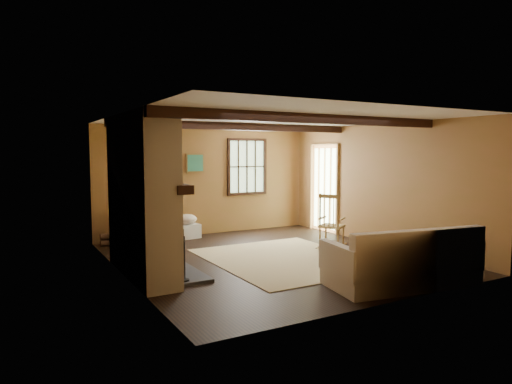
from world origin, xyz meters
TOP-DOWN VIEW (x-y plane):
  - ground at (0.00, 0.00)m, footprint 5.50×5.50m
  - room_envelope at (0.22, 0.26)m, footprint 5.02×5.52m
  - fireplace at (-2.23, -0.00)m, footprint 1.02×2.30m
  - rug at (0.20, -0.20)m, footprint 2.50×3.00m
  - rocking_chair at (1.50, 0.22)m, footprint 0.85×0.74m
  - sofa at (0.73, -2.32)m, footprint 2.19×1.25m
  - firewood_pile at (-2.06, 2.45)m, footprint 0.69×0.12m
  - laundry_basket at (-0.61, 2.46)m, footprint 0.55×0.45m
  - basket_pillow at (-0.61, 2.46)m, footprint 0.48×0.41m
  - armchair at (-1.61, 2.15)m, footprint 1.12×1.12m

SIDE VIEW (x-z plane):
  - ground at x=0.00m, z-range 0.00..0.00m
  - rug at x=0.20m, z-range 0.00..0.01m
  - firewood_pile at x=-2.06m, z-range 0.00..0.25m
  - laundry_basket at x=-0.61m, z-range 0.00..0.30m
  - sofa at x=0.73m, z-range -0.12..0.72m
  - armchair at x=-1.61m, z-range 0.00..0.73m
  - basket_pillow at x=-0.61m, z-range 0.30..0.52m
  - rocking_chair at x=1.50m, z-range -0.08..0.97m
  - fireplace at x=-2.23m, z-range -0.10..2.30m
  - room_envelope at x=0.22m, z-range 0.41..2.85m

